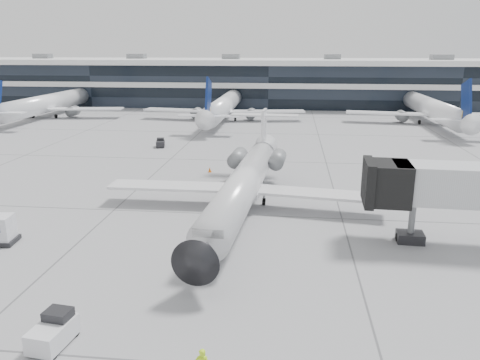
# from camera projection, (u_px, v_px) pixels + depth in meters

# --- Properties ---
(ground) EXTENTS (220.00, 220.00, 0.00)m
(ground) POSITION_uv_depth(u_px,v_px,m) (225.00, 214.00, 40.61)
(ground) COLOR gray
(ground) RESTS_ON ground
(terminal) EXTENTS (170.00, 22.00, 10.00)m
(terminal) POSITION_uv_depth(u_px,v_px,m) (271.00, 84.00, 117.65)
(terminal) COLOR black
(terminal) RESTS_ON ground
(bg_jet_left) EXTENTS (32.00, 40.00, 9.60)m
(bg_jet_left) POSITION_uv_depth(u_px,v_px,m) (50.00, 117.00, 97.96)
(bg_jet_left) COLOR white
(bg_jet_left) RESTS_ON ground
(bg_jet_center) EXTENTS (32.00, 40.00, 9.60)m
(bg_jet_center) POSITION_uv_depth(u_px,v_px,m) (224.00, 120.00, 94.05)
(bg_jet_center) COLOR white
(bg_jet_center) RESTS_ON ground
(bg_jet_right) EXTENTS (32.00, 40.00, 9.60)m
(bg_jet_right) POSITION_uv_depth(u_px,v_px,m) (430.00, 123.00, 89.82)
(bg_jet_right) COLOR white
(bg_jet_right) RESTS_ON ground
(regional_jet) EXTENTS (25.24, 31.54, 7.28)m
(regional_jet) POSITION_uv_depth(u_px,v_px,m) (245.00, 182.00, 41.50)
(regional_jet) COLOR silver
(regional_jet) RESTS_ON ground
(baggage_tug) EXTENTS (1.76, 2.64, 1.58)m
(baggage_tug) POSITION_uv_depth(u_px,v_px,m) (54.00, 331.00, 22.67)
(baggage_tug) COLOR silver
(baggage_tug) RESTS_ON ground
(traffic_cone) EXTENTS (0.48, 0.48, 0.59)m
(traffic_cone) POSITION_uv_depth(u_px,v_px,m) (210.00, 170.00, 54.30)
(traffic_cone) COLOR orange
(traffic_cone) RESTS_ON ground
(far_tug) EXTENTS (1.56, 2.19, 1.26)m
(far_tug) POSITION_uv_depth(u_px,v_px,m) (161.00, 143.00, 67.97)
(far_tug) COLOR black
(far_tug) RESTS_ON ground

